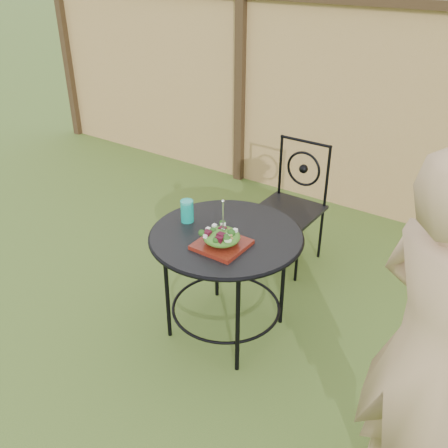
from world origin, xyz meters
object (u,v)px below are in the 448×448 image
at_px(patio_table, 226,253).
at_px(salad_plate, 222,245).
at_px(patio_chair, 292,202).
at_px(diner, 427,355).

height_order(patio_table, salad_plate, salad_plate).
bearing_deg(patio_chair, salad_plate, -82.79).
bearing_deg(patio_table, diner, -21.09).
height_order(patio_table, diner, diner).
distance_m(diner, salad_plate, 1.27).
height_order(patio_table, patio_chair, patio_chair).
bearing_deg(patio_chair, diner, -47.77).
bearing_deg(patio_chair, patio_table, -85.32).
distance_m(patio_table, diner, 1.39).
xyz_separation_m(patio_table, diner, (1.27, -0.49, 0.26)).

